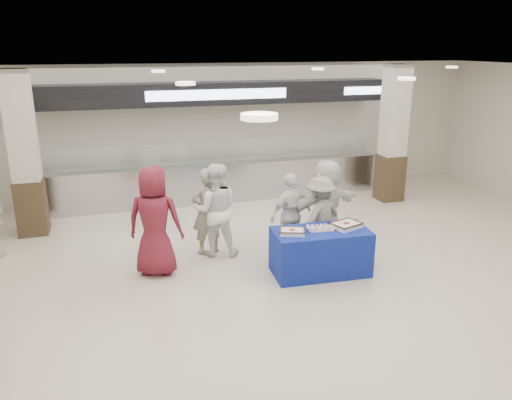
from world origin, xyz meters
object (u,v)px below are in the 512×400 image
object	(u,v)px
soldier_a	(206,211)
soldier_b	(320,217)
display_table	(320,252)
chef_short	(291,214)
civilian_white	(326,206)
civilian_maroon	(155,221)
cupcake_tray	(320,228)
chef_tall	(216,210)
sheet_cake_right	(346,225)
sheet_cake_left	(292,231)

from	to	relation	value
soldier_a	soldier_b	size ratio (longest dim) A/B	1.07
display_table	chef_short	distance (m)	0.98
soldier_a	civilian_white	size ratio (longest dim) A/B	0.92
soldier_b	civilian_white	size ratio (longest dim) A/B	0.86
civilian_maroon	soldier_b	distance (m)	2.84
civilian_maroon	civilian_white	distance (m)	3.02
cupcake_tray	chef_tall	bearing A→B (deg)	140.28
soldier_a	soldier_b	xyz separation A→B (m)	(1.87, -0.73, -0.05)
cupcake_tray	chef_tall	xyz separation A→B (m)	(-1.47, 1.22, 0.06)
civilian_maroon	chef_short	distance (m)	2.38
display_table	civilian_maroon	xyz separation A→B (m)	(-2.57, 0.77, 0.53)
display_table	sheet_cake_right	size ratio (longest dim) A/B	2.85
chef_tall	chef_short	distance (m)	1.33
cupcake_tray	civilian_white	xyz separation A→B (m)	(0.46, 0.80, 0.07)
sheet_cake_right	chef_short	world-z (taller)	chef_short
display_table	sheet_cake_left	xyz separation A→B (m)	(-0.50, -0.00, 0.42)
display_table	cupcake_tray	size ratio (longest dim) A/B	3.78
cupcake_tray	civilian_maroon	size ratio (longest dim) A/B	0.23
cupcake_tray	soldier_a	size ratio (longest dim) A/B	0.26
chef_tall	civilian_white	world-z (taller)	civilian_white
cupcake_tray	civilian_white	distance (m)	0.92
sheet_cake_right	chef_short	size ratio (longest dim) A/B	0.36
sheet_cake_left	chef_short	size ratio (longest dim) A/B	0.31
display_table	chef_tall	distance (m)	1.98
sheet_cake_left	display_table	bearing A→B (deg)	0.10
chef_tall	soldier_b	distance (m)	1.84
cupcake_tray	soldier_a	distance (m)	2.09
soldier_b	display_table	bearing A→B (deg)	44.53
sheet_cake_right	civilian_white	size ratio (longest dim) A/B	0.32
civilian_maroon	civilian_white	bearing A→B (deg)	-158.15
sheet_cake_left	chef_short	world-z (taller)	chef_short
sheet_cake_right	soldier_b	size ratio (longest dim) A/B	0.37
sheet_cake_left	civilian_maroon	world-z (taller)	civilian_maroon
cupcake_tray	soldier_b	distance (m)	0.66
display_table	civilian_white	xyz separation A→B (m)	(0.45, 0.83, 0.48)
cupcake_tray	chef_short	world-z (taller)	chef_short
sheet_cake_left	cupcake_tray	xyz separation A→B (m)	(0.50, 0.04, -0.01)
display_table	civilian_maroon	size ratio (longest dim) A/B	0.85
soldier_b	civilian_white	bearing A→B (deg)	-157.56
civilian_maroon	chef_tall	bearing A→B (deg)	-135.51
sheet_cake_right	civilian_white	world-z (taller)	civilian_white
display_table	soldier_b	distance (m)	0.78
display_table	sheet_cake_right	world-z (taller)	sheet_cake_right
sheet_cake_left	chef_short	distance (m)	0.94
chef_tall	chef_short	size ratio (longest dim) A/B	1.12
sheet_cake_left	sheet_cake_right	bearing A→B (deg)	0.39
chef_tall	civilian_maroon	bearing A→B (deg)	37.29
sheet_cake_right	soldier_b	bearing A→B (deg)	105.89
chef_short	soldier_b	distance (m)	0.52
civilian_maroon	sheet_cake_left	bearing A→B (deg)	-179.82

